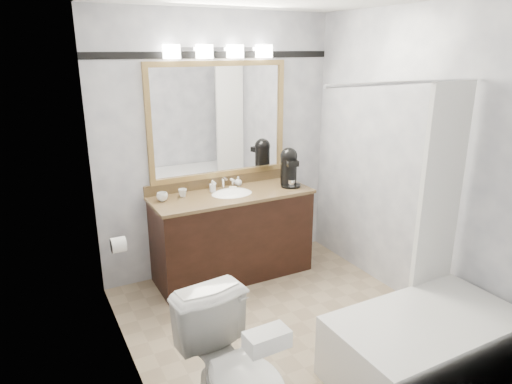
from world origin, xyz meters
TOP-DOWN VIEW (x-y plane):
  - room at (0.00, 0.00)m, footprint 2.42×2.62m
  - vanity at (0.00, 1.02)m, footprint 1.53×0.58m
  - mirror at (0.00, 1.28)m, footprint 1.40×0.04m
  - vanity_light_bar at (0.00, 1.23)m, footprint 1.02×0.14m
  - accent_stripe at (0.00, 1.29)m, footprint 2.40×0.01m
  - bathtub at (0.55, -0.90)m, footprint 1.30×0.75m
  - tp_roll at (-1.14, 0.66)m, footprint 0.11×0.12m
  - toilet at (-0.81, -0.78)m, footprint 0.54×0.84m
  - tissue_box at (-0.81, -1.12)m, footprint 0.22×0.12m
  - coffee_maker at (0.62, 1.00)m, footprint 0.20×0.25m
  - cup_left at (-0.64, 1.11)m, footprint 0.12×0.12m
  - cup_right at (-0.44, 1.14)m, footprint 0.08×0.08m
  - soap_bottle_a at (-0.14, 1.15)m, footprint 0.06×0.06m
  - soap_bottle_b at (0.16, 1.22)m, footprint 0.09×0.09m
  - soap_bar at (0.07, 1.13)m, footprint 0.08×0.07m

SIDE VIEW (x-z plane):
  - bathtub at x=0.55m, z-range -0.70..1.26m
  - toilet at x=-0.81m, z-range 0.00..0.81m
  - vanity at x=0.00m, z-range -0.04..0.93m
  - tp_roll at x=-1.14m, z-range 0.64..0.76m
  - tissue_box at x=-0.81m, z-range 0.81..0.90m
  - soap_bar at x=0.07m, z-range 0.85..0.87m
  - cup_right at x=-0.44m, z-range 0.85..0.92m
  - cup_left at x=-0.64m, z-range 0.85..0.93m
  - soap_bottle_b at x=0.16m, z-range 0.85..0.94m
  - soap_bottle_a at x=-0.14m, z-range 0.85..0.96m
  - coffee_maker at x=0.62m, z-range 0.86..1.23m
  - room at x=0.00m, z-range -0.01..2.51m
  - mirror at x=0.00m, z-range 0.95..2.05m
  - accent_stripe at x=0.00m, z-range 2.07..2.13m
  - vanity_light_bar at x=0.00m, z-range 2.07..2.19m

